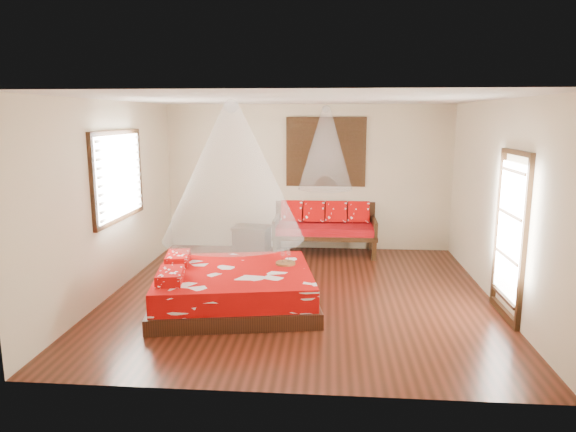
# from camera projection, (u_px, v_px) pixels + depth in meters

# --- Properties ---
(room) EXTENTS (5.54, 5.54, 2.84)m
(room) POSITION_uv_depth(u_px,v_px,m) (300.00, 200.00, 7.26)
(room) COLOR #32150B
(room) RESTS_ON ground
(bed) EXTENTS (2.47, 2.30, 0.64)m
(bed) POSITION_uv_depth(u_px,v_px,m) (233.00, 287.00, 7.06)
(bed) COLOR black
(bed) RESTS_ON floor
(daybed) EXTENTS (1.93, 0.86, 0.97)m
(daybed) POSITION_uv_depth(u_px,v_px,m) (325.00, 226.00, 9.74)
(daybed) COLOR black
(daybed) RESTS_ON floor
(storage_chest) EXTENTS (0.76, 0.61, 0.48)m
(storage_chest) POSITION_uv_depth(u_px,v_px,m) (252.00, 238.00, 9.97)
(storage_chest) COLOR black
(storage_chest) RESTS_ON floor
(shutter_panel) EXTENTS (1.52, 0.06, 1.32)m
(shutter_panel) POSITION_uv_depth(u_px,v_px,m) (326.00, 152.00, 9.80)
(shutter_panel) COLOR black
(shutter_panel) RESTS_ON wall_back
(window_left) EXTENTS (0.10, 1.74, 1.34)m
(window_left) POSITION_uv_depth(u_px,v_px,m) (119.00, 176.00, 7.62)
(window_left) COLOR black
(window_left) RESTS_ON wall_left
(glazed_door) EXTENTS (0.08, 1.02, 2.16)m
(glazed_door) POSITION_uv_depth(u_px,v_px,m) (510.00, 236.00, 6.52)
(glazed_door) COLOR black
(glazed_door) RESTS_ON floor
(wine_tray) EXTENTS (0.28, 0.28, 0.23)m
(wine_tray) POSITION_uv_depth(u_px,v_px,m) (285.00, 260.00, 7.29)
(wine_tray) COLOR brown
(wine_tray) RESTS_ON bed
(mosquito_net_main) EXTENTS (1.90, 1.90, 1.80)m
(mosquito_net_main) POSITION_uv_depth(u_px,v_px,m) (233.00, 172.00, 6.76)
(mosquito_net_main) COLOR white
(mosquito_net_main) RESTS_ON ceiling
(mosquito_net_daybed) EXTENTS (1.00, 1.00, 1.50)m
(mosquito_net_daybed) POSITION_uv_depth(u_px,v_px,m) (326.00, 148.00, 9.32)
(mosquito_net_daybed) COLOR white
(mosquito_net_daybed) RESTS_ON ceiling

